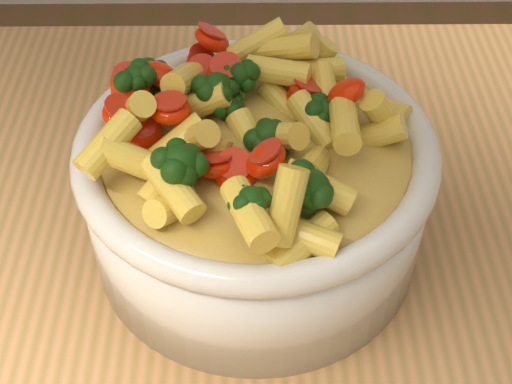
{
  "coord_description": "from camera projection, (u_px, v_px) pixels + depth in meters",
  "views": [
    {
      "loc": [
        -0.07,
        -0.31,
        1.34
      ],
      "look_at": [
        -0.07,
        0.08,
        0.96
      ],
      "focal_mm": 50.0,
      "sensor_mm": 36.0,
      "label": 1
    }
  ],
  "objects": [
    {
      "name": "serving_bowl",
      "position": [
        256.0,
        191.0,
        0.54
      ],
      "size": [
        0.26,
        0.26,
        0.11
      ],
      "color": "silver",
      "rests_on": "table"
    },
    {
      "name": "pasta_salad",
      "position": [
        256.0,
        119.0,
        0.49
      ],
      "size": [
        0.21,
        0.21,
        0.05
      ],
      "color": "#F7D14E",
      "rests_on": "serving_bowl"
    }
  ]
}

